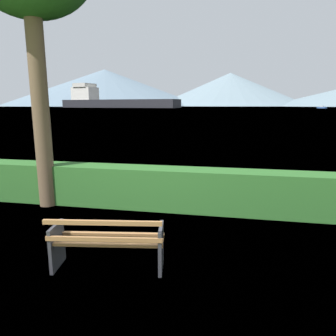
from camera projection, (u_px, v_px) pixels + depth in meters
ground_plane at (110, 267)px, 4.71m from camera, size 1400.00×1400.00×0.00m
water_surface at (228, 107)px, 301.02m from camera, size 620.00×620.00×0.00m
park_bench at (108, 243)px, 4.56m from camera, size 1.72×0.81×0.87m
hedge_row at (154, 188)px, 7.35m from camera, size 8.91×0.69×0.97m
cargo_ship_large at (110, 101)px, 263.06m from camera, size 108.89×41.66×20.70m
sailboat_mid at (322, 107)px, 210.77m from camera, size 5.71×6.35×1.67m
distant_hills at (215, 89)px, 544.09m from camera, size 846.16×383.36×66.70m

